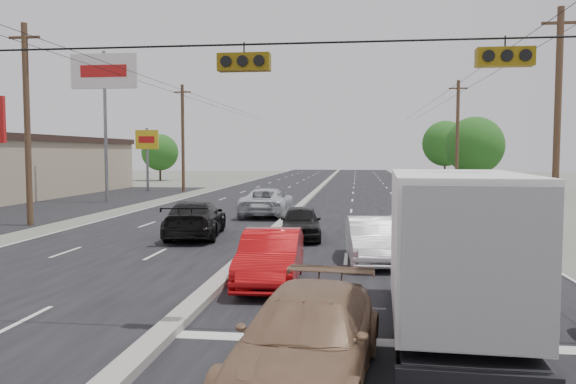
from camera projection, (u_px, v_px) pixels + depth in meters
name	position (u px, v px, depth m)	size (l,w,h in m)	color
ground	(175.00, 327.00, 11.73)	(200.00, 200.00, 0.00)	#606356
road_surface	(306.00, 202.00, 41.44)	(20.00, 160.00, 0.02)	black
center_median	(306.00, 201.00, 41.43)	(0.50, 160.00, 0.20)	gray
parking_lot	(53.00, 206.00, 38.57)	(10.00, 42.00, 0.02)	black
utility_pole_left_b	(27.00, 123.00, 27.76)	(1.60, 0.30, 10.00)	#422D1E
utility_pole_left_c	(183.00, 137.00, 52.51)	(1.60, 0.30, 10.00)	#422D1E
utility_pole_right_b	(557.00, 120.00, 24.70)	(1.60, 0.30, 10.00)	#422D1E
utility_pole_right_c	(457.00, 136.00, 49.45)	(1.60, 0.30, 10.00)	#422D1E
traffic_signals	(239.00, 60.00, 11.18)	(25.00, 0.30, 0.54)	black
pole_sign_billboard	(104.00, 81.00, 40.61)	(5.00, 0.25, 11.00)	slate
pole_sign_far	(147.00, 145.00, 52.99)	(2.20, 0.25, 6.00)	slate
tree_left_far	(160.00, 152.00, 73.57)	(4.80, 4.80, 6.12)	#382619
tree_right_mid	(475.00, 146.00, 54.15)	(5.60, 5.60, 7.14)	#382619
tree_right_far	(445.00, 144.00, 78.73)	(6.40, 6.40, 8.16)	#382619
box_truck	(452.00, 253.00, 11.08)	(2.54, 6.56, 3.28)	black
tan_sedan	(307.00, 340.00, 8.80)	(2.02, 4.96, 1.44)	#8A664A
red_sedan	(271.00, 258.00, 15.54)	(1.57, 4.51, 1.49)	#AE0A0D
queue_car_a	(301.00, 223.00, 23.67)	(1.66, 4.12, 1.40)	black
queue_car_b	(372.00, 240.00, 18.72)	(1.54, 4.43, 1.46)	white
queue_car_c	(411.00, 218.00, 26.20)	(2.02, 4.38, 1.22)	#B1B5B9
queue_car_e	(509.00, 229.00, 21.63)	(1.71, 4.25, 1.45)	maroon
oncoming_near	(195.00, 219.00, 24.21)	(2.22, 5.47, 1.59)	black
oncoming_far	(267.00, 202.00, 32.41)	(2.65, 5.75, 1.60)	silver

